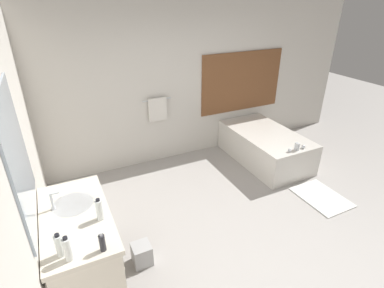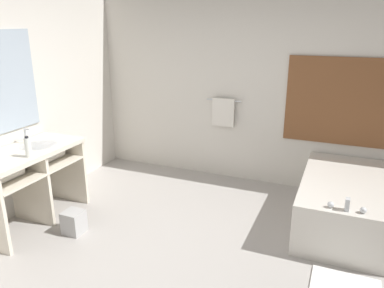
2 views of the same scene
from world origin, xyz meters
The scene contains 7 objects.
ground_plane centered at (0.00, 0.00, 0.00)m, with size 16.00×16.00×0.00m, color #A8A39E.
wall_back_with_blinds centered at (0.05, 2.23, 1.34)m, with size 7.40×0.13×2.70m.
vanity_counter centered at (-1.88, 0.10, 0.63)m, with size 0.62×1.25×0.87m.
sink_faucet centered at (-2.05, 0.26, 0.96)m, with size 0.09×0.04×0.18m.
bathtub centered at (1.40, 1.35, 0.30)m, with size 0.94×1.68×0.66m.
water_bottle_1 centered at (-1.67, -0.08, 0.98)m, with size 0.07×0.07×0.22m.
waste_bin centered at (-1.30, 0.05, 0.13)m, with size 0.21×0.21×0.25m.
Camera 2 is at (1.27, -2.78, 2.20)m, focal length 35.00 mm.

